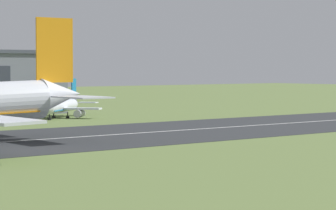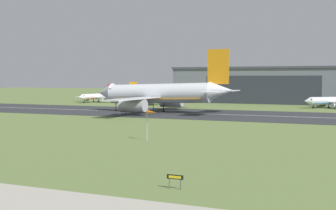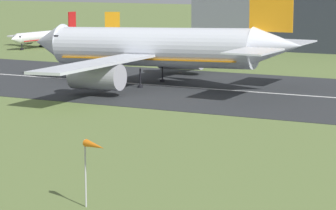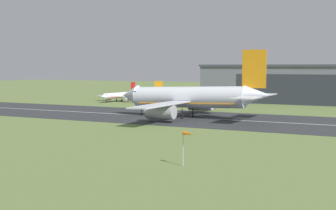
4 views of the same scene
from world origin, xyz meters
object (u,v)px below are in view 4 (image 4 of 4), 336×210
airplane_landing (190,98)px  airplane_parked_west (119,95)px  windsock_pole (188,135)px  airplane_parked_east (178,98)px

airplane_landing → airplane_parked_west: bearing=139.3°
airplane_landing → airplane_parked_west: size_ratio=2.44×
windsock_pole → airplane_landing: bearing=113.4°
airplane_parked_east → windsock_pole: bearing=-64.3°
airplane_parked_west → windsock_pole: bearing=-53.5°
airplane_landing → airplane_parked_east: bearing=119.1°
airplane_parked_west → airplane_parked_east: airplane_parked_east is taller
windsock_pole → airplane_parked_east: bearing=115.7°
airplane_landing → windsock_pole: bearing=-66.6°
airplane_parked_east → windsock_pole: airplane_parked_east is taller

